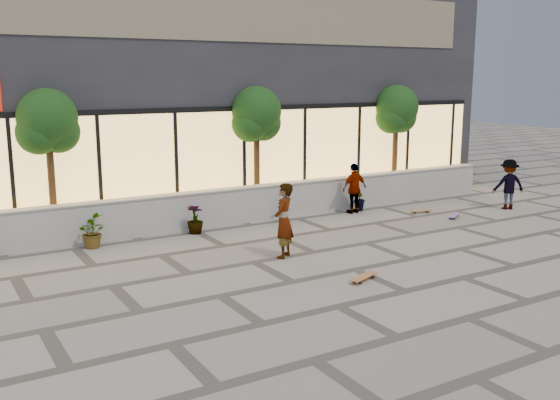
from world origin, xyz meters
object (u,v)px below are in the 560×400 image
tree_midwest (48,125)px  skater_center (284,221)px  skateboard_right_near (421,211)px  skateboard_right_far (454,215)px  skater_right_far (509,184)px  tree_mideast (256,117)px  skater_right_near (354,188)px  skateboard_center (364,277)px  tree_east (396,112)px

tree_midwest → skater_center: 6.51m
skateboard_right_near → skateboard_right_far: bearing=-55.8°
skater_right_far → skateboard_right_near: (-2.80, 0.98, -0.73)m
tree_mideast → skateboard_right_far: 6.66m
skater_right_near → skateboard_center: bearing=50.8°
tree_mideast → skater_right_near: size_ratio=2.50×
tree_east → skateboard_right_far: 4.58m
tree_midwest → skateboard_right_far: 11.78m
skater_right_near → tree_mideast: bearing=-31.1°
tree_midwest → skateboard_right_near: 11.17m
skater_center → skateboard_center: 2.52m
skater_right_near → skateboard_center: 6.63m
skater_center → skateboard_right_near: (6.21, 1.97, -0.82)m
tree_mideast → skater_right_near: (2.68, -1.40, -2.20)m
tree_east → skater_center: size_ratio=2.21×
skateboard_right_near → skateboard_right_far: 1.09m
skateboard_right_far → skater_right_near: bearing=104.8°
tree_east → skater_center: (-7.21, -4.42, -2.10)m
tree_midwest → tree_east: 11.50m
skater_right_near → skater_right_far: bearing=152.7°
skateboard_right_far → skater_center: bearing=156.5°
tree_midwest → skateboard_center: 8.80m
tree_mideast → skateboard_right_far: tree_mideast is taller
tree_mideast → skater_right_far: bearing=-25.2°
tree_midwest → skater_center: size_ratio=2.21×
tree_mideast → skater_center: tree_mideast is taller
skateboard_center → skater_right_far: bearing=1.4°
tree_mideast → tree_east: size_ratio=1.00×
skater_center → skateboard_right_far: (6.58, 0.94, -0.81)m
skater_right_far → skater_right_near: bearing=-0.2°
tree_mideast → skateboard_center: 7.44m
tree_midwest → skater_right_near: tree_midwest is taller
skater_right_near → skateboard_right_near: bearing=146.4°
skater_center → skateboard_center: skater_center is taller
skater_center → skateboard_right_near: skater_center is taller
tree_midwest → skateboard_right_far: (10.87, -3.48, -2.91)m
skater_right_far → skateboard_right_far: skater_right_far is taller
skateboard_right_far → tree_midwest: bearing=130.6°
tree_east → skater_center: tree_east is taller
tree_east → skater_center: 8.72m
tree_mideast → skateboard_right_far: bearing=-35.6°
tree_mideast → skateboard_right_near: tree_mideast is taller
skater_center → skateboard_center: (0.54, -2.33, -0.80)m
skateboard_center → skateboard_right_far: (6.04, 3.27, -0.01)m
skater_center → skater_right_far: size_ratio=1.10×
tree_midwest → skater_right_far: bearing=-14.5°
skater_center → tree_east: bearing=171.8°
tree_mideast → skater_right_near: bearing=-27.6°
tree_east → skateboard_center: size_ratio=4.59×
tree_east → skater_right_far: 4.45m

